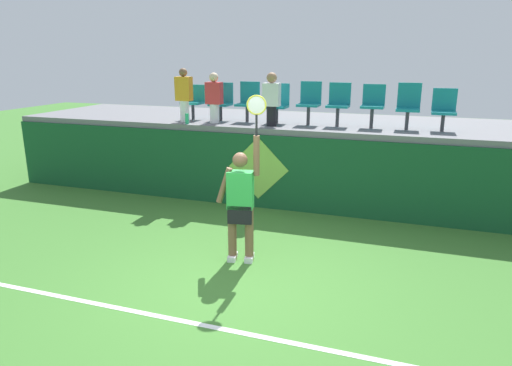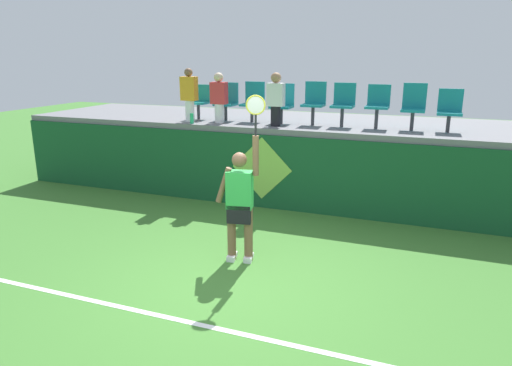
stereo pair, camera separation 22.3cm
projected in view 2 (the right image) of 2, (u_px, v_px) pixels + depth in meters
The scene contains 20 objects.
ground_plane at pixel (233, 285), 6.30m from camera, with size 40.00×40.00×0.00m, color #3D752D.
court_back_wall at pixel (300, 174), 9.14m from camera, with size 13.49×0.20×1.51m, color #144C28.
spectator_platform at pixel (319, 123), 10.25m from camera, with size 13.49×3.06×0.12m, color slate.
court_baseline_stripe at pixel (198, 324), 5.38m from camera, with size 12.14×0.08×0.01m, color white.
tennis_player at pixel (240, 201), 6.83m from camera, with size 0.75×0.33×2.50m.
tennis_ball at pixel (247, 256), 7.12m from camera, with size 0.07×0.07×0.07m, color #D1E533.
water_bottle at pixel (192, 118), 9.77m from camera, with size 0.08×0.08×0.22m, color #26B272.
stadium_chair_0 at pixel (200, 100), 10.42m from camera, with size 0.44×0.42×0.76m.
stadium_chair_1 at pixel (227, 100), 10.19m from camera, with size 0.44×0.42×0.82m.
stadium_chair_2 at pixel (253, 100), 9.98m from camera, with size 0.44×0.42×0.85m.
stadium_chair_3 at pixel (283, 102), 9.76m from camera, with size 0.44×0.42×0.83m.
stadium_chair_4 at pixel (314, 101), 9.51m from camera, with size 0.44×0.42×0.88m.
stadium_chair_5 at pixel (343, 102), 9.30m from camera, with size 0.44×0.42×0.87m.
stadium_chair_6 at pixel (378, 104), 9.07m from camera, with size 0.44×0.42×0.85m.
stadium_chair_7 at pixel (414, 105), 8.85m from camera, with size 0.44×0.42×0.89m.
stadium_chair_8 at pixel (450, 109), 8.63m from camera, with size 0.44×0.42×0.80m.
spectator_0 at pixel (189, 94), 9.96m from camera, with size 0.34×0.20×1.14m.
spectator_1 at pixel (276, 98), 9.31m from camera, with size 0.34×0.21×1.07m.
spectator_2 at pixel (219, 97), 9.80m from camera, with size 0.34×0.20×1.05m.
wall_signage_mount at pixel (262, 207), 9.51m from camera, with size 1.27×0.01×1.46m.
Camera 2 is at (2.32, -5.22, 3.02)m, focal length 32.42 mm.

